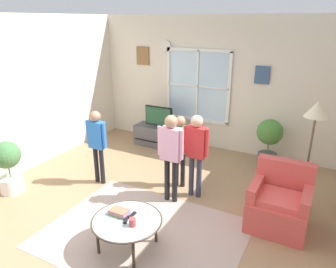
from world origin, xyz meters
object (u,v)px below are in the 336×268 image
tv_stand (159,136)px  potted_plant_by_window (269,138)px  book_stack (119,212)px  potted_plant_corner (8,164)px  armchair (279,204)px  person_blue_shirt (97,139)px  floor_lamp (315,121)px  remote_near_cup (132,215)px  cup (133,222)px  television (159,116)px  remote_near_books (126,220)px  coffee_table (127,221)px  person_green_shirt (180,143)px  person_pink_shirt (171,149)px  person_red_shirt (196,147)px

tv_stand → potted_plant_by_window: potted_plant_by_window is taller
book_stack → potted_plant_corner: 2.31m
armchair → person_blue_shirt: (-2.93, -0.19, 0.48)m
armchair → floor_lamp: size_ratio=0.53×
armchair → remote_near_cup: (-1.54, -1.25, 0.09)m
tv_stand → book_stack: bearing=-69.3°
cup → floor_lamp: 2.78m
person_blue_shirt → potted_plant_by_window: person_blue_shirt is taller
television → cup: bearing=-65.7°
remote_near_books → potted_plant_corner: potted_plant_corner is taller
armchair → cup: (-1.43, -1.40, 0.13)m
coffee_table → potted_plant_by_window: bearing=72.0°
cup → book_stack: bearing=157.5°
tv_stand → person_green_shirt: (1.18, -1.40, 0.54)m
potted_plant_by_window → person_pink_shirt: bearing=-118.1°
remote_near_books → person_green_shirt: 1.75m
tv_stand → remote_near_cup: bearing=-66.4°
person_green_shirt → potted_plant_by_window: person_green_shirt is taller
coffee_table → book_stack: bearing=161.2°
person_blue_shirt → person_pink_shirt: 1.36m
remote_near_books → person_red_shirt: 1.61m
coffee_table → book_stack: (-0.15, 0.05, 0.05)m
tv_stand → remote_near_books: tv_stand is taller
remote_near_books → floor_lamp: 2.84m
remote_near_cup → person_blue_shirt: bearing=142.7°
book_stack → remote_near_books: bearing=-24.1°
tv_stand → person_blue_shirt: 2.02m
cup → potted_plant_corner: 2.59m
coffee_table → person_pink_shirt: (-0.03, 1.21, 0.49)m
cup → person_green_shirt: (-0.24, 1.76, 0.32)m
remote_near_cup → person_pink_shirt: person_pink_shirt is taller
book_stack → potted_plant_by_window: size_ratio=0.27×
armchair → remote_near_cup: size_ratio=6.21×
television → armchair: television is taller
tv_stand → person_red_shirt: person_red_shirt is taller
armchair → person_green_shirt: person_green_shirt is taller
television → coffee_table: (1.29, -3.09, -0.31)m
coffee_table → remote_near_books: bearing=-90.2°
remote_near_books → potted_plant_by_window: potted_plant_by_window is taller
potted_plant_by_window → television: bearing=-177.2°
person_green_shirt → person_blue_shirt: (-1.27, -0.54, 0.03)m
television → person_green_shirt: (1.18, -1.39, 0.08)m
potted_plant_by_window → armchair: bearing=-74.5°
floor_lamp → potted_plant_by_window: bearing=121.5°
television → potted_plant_corner: 3.09m
potted_plant_by_window → potted_plant_corner: (-3.49, -2.97, -0.06)m
potted_plant_corner → floor_lamp: floor_lamp is taller
book_stack → potted_plant_corner: (-2.30, 0.18, 0.06)m
television → armchair: (2.85, -1.75, -0.36)m
person_red_shirt → potted_plant_by_window: size_ratio=1.46×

